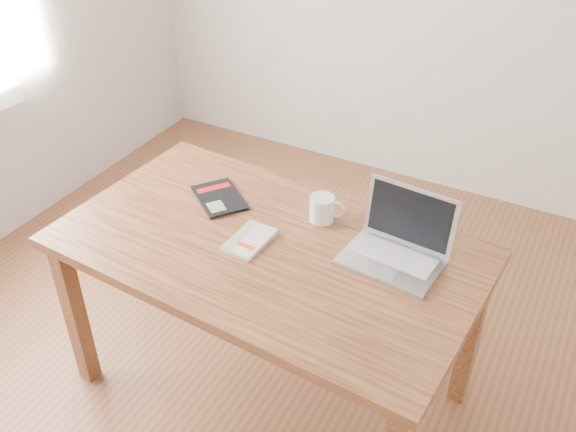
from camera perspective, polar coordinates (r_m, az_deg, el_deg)
The scene contains 6 objects.
room at distance 1.81m, azimuth -0.74°, elevation 9.64°, with size 4.04×4.04×2.70m.
desk at distance 2.32m, azimuth -1.79°, elevation -4.24°, with size 1.54×0.95×0.75m.
white_guidebook at distance 2.28m, azimuth -3.45°, elevation -2.17°, with size 0.13×0.20×0.02m.
black_guidebook at distance 2.51m, azimuth -6.12°, elevation 1.63°, with size 0.29×0.27×0.01m.
laptop at distance 2.21m, azimuth 9.75°, elevation -2.56°, with size 0.35×0.29×0.23m.
coffee_mug at distance 2.36m, azimuth 3.13°, elevation 0.69°, with size 0.13×0.09×0.10m.
Camera 1 is at (0.73, -1.43, 2.13)m, focal length 40.00 mm.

